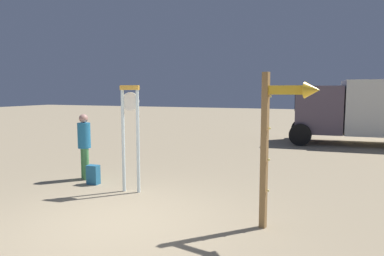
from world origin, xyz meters
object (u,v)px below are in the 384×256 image
standing_clock (130,128)px  arrow_sign (281,127)px  backpack (93,175)px  box_truck_near (378,109)px  person_near_clock (84,143)px

standing_clock → arrow_sign: (3.34, -1.03, 0.25)m
backpack → box_truck_near: (7.08, 9.39, 1.28)m
person_near_clock → box_truck_near: (7.58, 9.07, 0.58)m
arrow_sign → person_near_clock: 5.32m
standing_clock → box_truck_near: 11.27m
standing_clock → backpack: 1.71m
standing_clock → person_near_clock: size_ratio=1.42×
standing_clock → person_near_clock: bearing=162.3°
box_truck_near → arrow_sign: bearing=-103.4°
standing_clock → arrow_sign: 3.51m
person_near_clock → arrow_sign: bearing=-17.3°
standing_clock → backpack: size_ratio=5.09×
arrow_sign → person_near_clock: arrow_sign is taller
arrow_sign → box_truck_near: bearing=76.6°
box_truck_near → backpack: bearing=-127.0°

